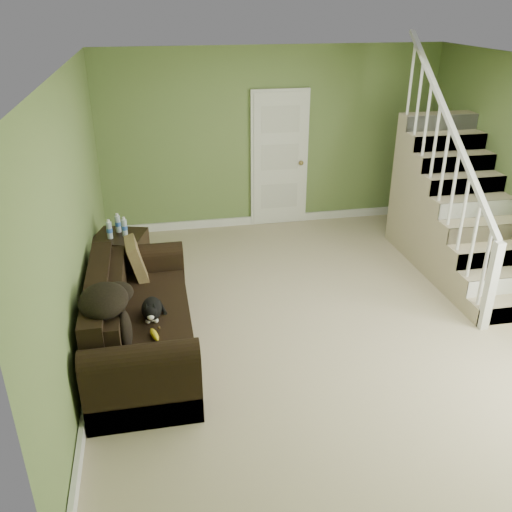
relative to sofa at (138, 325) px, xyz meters
name	(u,v)px	position (x,y,z in m)	size (l,w,h in m)	color
floor	(325,312)	(2.02, 0.39, -0.33)	(5.00, 5.50, 0.01)	tan
ceiling	(340,67)	(2.02, 0.39, 2.27)	(5.00, 5.50, 0.01)	white
wall_back	(272,139)	(2.02, 3.14, 0.97)	(5.00, 0.04, 2.60)	olive
wall_front	(485,366)	(2.02, -2.36, 0.97)	(5.00, 0.04, 2.60)	olive
wall_left	(75,220)	(-0.48, 0.39, 0.97)	(0.04, 5.50, 2.60)	olive
baseboard_back	(272,219)	(2.02, 3.11, -0.27)	(5.00, 0.04, 0.12)	white
baseboard_left	(96,331)	(-0.45, 0.39, -0.27)	(0.04, 5.50, 0.12)	white
door	(279,159)	(2.12, 3.10, 0.68)	(0.86, 0.12, 2.02)	white
staircase	(453,215)	(4.01, 1.36, 0.31)	(1.00, 2.51, 2.82)	tan
sofa	(138,325)	(0.00, 0.00, 0.00)	(0.94, 2.17, 0.86)	black
side_table	(122,261)	(-0.19, 1.45, 0.01)	(0.69, 0.69, 0.90)	black
cat	(152,310)	(0.15, -0.13, 0.23)	(0.23, 0.50, 0.24)	black
banana	(154,335)	(0.16, -0.45, 0.17)	(0.06, 0.20, 0.06)	yellow
throw_pillow	(137,259)	(0.02, 0.79, 0.32)	(0.11, 0.43, 0.43)	#48321C
throw_blanket	(103,300)	(-0.23, -0.46, 0.56)	(0.41, 0.54, 0.22)	black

